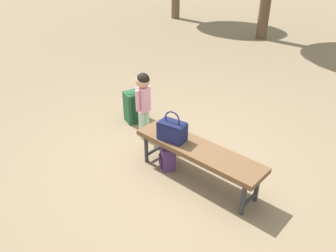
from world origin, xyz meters
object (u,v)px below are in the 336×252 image
Objects in this scene: backpack_large at (136,104)px; child_standing at (143,95)px; handbag at (172,130)px; backpack_small at (167,156)px; park_bench at (198,152)px.

child_standing is at bearing 164.79° from backpack_large.
backpack_small is at bearing 8.08° from handbag.
child_standing is 1.75× the size of backpack_large.
handbag is at bearing 169.41° from backpack_large.
child_standing is 2.77× the size of backpack_small.
handbag is 0.91m from child_standing.
park_bench is 4.48× the size of handbag.
child_standing reaches higher than backpack_small.
park_bench is 0.38m from handbag.
handbag is (0.31, 0.15, 0.18)m from park_bench.
child_standing is at bearing 1.05° from park_bench.
handbag is 0.41m from backpack_small.
handbag is 0.67× the size of backpack_large.
park_bench is 1.70× the size of child_standing.
backpack_small is at bearing 170.48° from child_standing.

